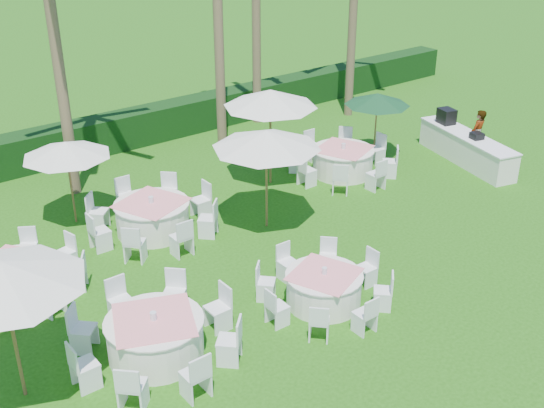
% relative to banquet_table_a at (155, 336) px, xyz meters
% --- Properties ---
extents(ground, '(120.00, 120.00, 0.00)m').
position_rel_banquet_table_a_xyz_m(ground, '(3.55, -1.17, -0.45)').
color(ground, '#1E510E').
rests_on(ground, ground).
extents(hedge, '(34.00, 1.00, 1.20)m').
position_rel_banquet_table_a_xyz_m(hedge, '(3.55, 10.83, 0.15)').
color(hedge, black).
rests_on(hedge, ground).
extents(banquet_table_a, '(3.41, 3.41, 1.03)m').
position_rel_banquet_table_a_xyz_m(banquet_table_a, '(0.00, 0.00, 0.00)').
color(banquet_table_a, white).
rests_on(banquet_table_a, ground).
extents(banquet_table_b, '(3.00, 3.00, 0.92)m').
position_rel_banquet_table_a_xyz_m(banquet_table_b, '(3.85, -0.65, -0.05)').
color(banquet_table_b, white).
rests_on(banquet_table_b, ground).
extents(banquet_table_d, '(3.10, 3.10, 0.94)m').
position_rel_banquet_table_a_xyz_m(banquet_table_d, '(-1.42, 3.91, -0.04)').
color(banquet_table_d, white).
rests_on(banquet_table_d, ground).
extents(banquet_table_e, '(3.46, 3.46, 1.04)m').
position_rel_banquet_table_a_xyz_m(banquet_table_e, '(2.45, 4.62, 0.01)').
color(banquet_table_e, white).
rests_on(banquet_table_e, ground).
extents(banquet_table_f, '(3.41, 3.41, 1.03)m').
position_rel_banquet_table_a_xyz_m(banquet_table_f, '(9.12, 4.42, -0.00)').
color(banquet_table_f, white).
rests_on(banquet_table_f, ground).
extents(umbrella_a, '(2.90, 2.90, 2.86)m').
position_rel_banquet_table_a_xyz_m(umbrella_a, '(-2.49, 0.47, 2.16)').
color(umbrella_a, brown).
rests_on(umbrella_a, ground).
extents(umbrella_b, '(2.86, 2.86, 2.75)m').
position_rel_banquet_table_a_xyz_m(umbrella_b, '(5.07, 3.06, 2.05)').
color(umbrella_b, brown).
rests_on(umbrella_b, ground).
extents(umbrella_c, '(2.34, 2.34, 2.35)m').
position_rel_banquet_table_a_xyz_m(umbrella_c, '(1.04, 6.44, 1.69)').
color(umbrella_c, brown).
rests_on(umbrella_c, ground).
extents(umbrella_d, '(2.81, 2.81, 2.96)m').
position_rel_banquet_table_a_xyz_m(umbrella_d, '(6.90, 5.29, 2.25)').
color(umbrella_d, brown).
rests_on(umbrella_d, ground).
extents(umbrella_green, '(2.13, 2.13, 2.25)m').
position_rel_banquet_table_a_xyz_m(umbrella_green, '(10.84, 4.74, 1.60)').
color(umbrella_green, brown).
rests_on(umbrella_green, ground).
extents(buffet_table, '(1.85, 4.21, 1.47)m').
position_rel_banquet_table_a_xyz_m(buffet_table, '(13.02, 2.69, 0.06)').
color(buffet_table, white).
rests_on(buffet_table, ground).
extents(staff_person, '(0.67, 0.49, 1.69)m').
position_rel_banquet_table_a_xyz_m(staff_person, '(13.52, 2.66, 0.39)').
color(staff_person, gray).
rests_on(staff_person, ground).
extents(palm_b, '(4.40, 4.00, 8.98)m').
position_rel_banquet_table_a_xyz_m(palm_b, '(1.82, 8.30, 4.50)').
color(palm_b, brown).
rests_on(palm_b, ground).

